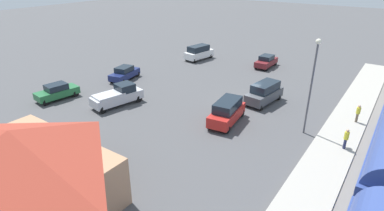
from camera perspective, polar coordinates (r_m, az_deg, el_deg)
ground_plane at (r=34.28m, az=9.54°, el=0.43°), size 200.00×200.00×0.00m
platform at (r=31.78m, az=25.95°, el=-3.52°), size 3.20×46.00×0.30m
station_building at (r=21.29m, az=-29.09°, el=-9.96°), size 11.12×8.56×5.27m
pedestrian_on_platform at (r=32.50m, az=27.93°, el=-1.10°), size 0.36×0.36×1.71m
pedestrian_waiting_far at (r=27.43m, az=26.20°, el=-5.26°), size 0.36×0.36×1.71m
suv_white at (r=49.72m, az=1.26°, el=9.64°), size 2.70×5.14×2.22m
pickup_silver at (r=33.96m, az=-13.31°, el=1.75°), size 3.07×5.69×2.14m
suv_charcoal at (r=34.43m, az=13.03°, el=2.30°), size 2.57×5.11×2.22m
sedan_navy at (r=41.54m, az=-12.16°, el=5.77°), size 2.64×4.76×1.74m
sedan_green at (r=37.62m, az=-23.31°, el=2.34°), size 2.47×4.72×1.74m
sedan_maroon at (r=47.12m, az=13.34°, el=7.84°), size 1.84×4.50×1.74m
suv_red at (r=29.40m, az=6.37°, el=-1.06°), size 2.56×5.11×2.22m
light_pole_near_platform at (r=27.66m, az=21.06°, el=4.84°), size 0.44×0.44×8.36m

